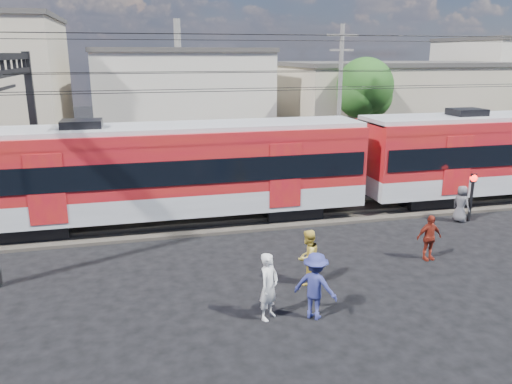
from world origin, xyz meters
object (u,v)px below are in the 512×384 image
commuter_train (174,168)px  pedestrian_a (269,286)px  pedestrian_c (315,286)px  crossing_signal (472,188)px

commuter_train → pedestrian_a: 8.63m
pedestrian_c → crossing_signal: size_ratio=0.89×
commuter_train → pedestrian_c: (2.94, -8.60, -1.47)m
pedestrian_a → pedestrian_c: bearing=-55.3°
commuter_train → pedestrian_c: 9.20m
pedestrian_c → crossing_signal: crossing_signal is taller
pedestrian_a → pedestrian_c: pedestrian_a is taller
commuter_train → crossing_signal: (12.16, -2.55, -0.96)m
commuter_train → crossing_signal: size_ratio=24.22×
pedestrian_a → pedestrian_c: size_ratio=1.00×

